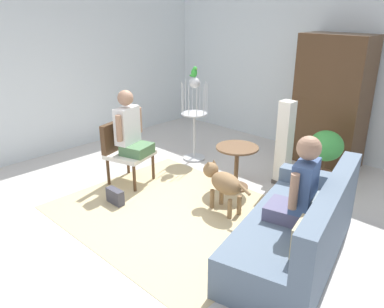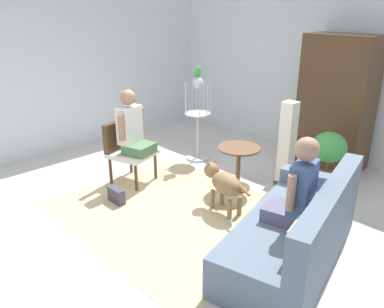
{
  "view_description": "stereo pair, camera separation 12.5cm",
  "coord_description": "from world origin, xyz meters",
  "px_view_note": "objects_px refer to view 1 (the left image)",
  "views": [
    {
      "loc": [
        2.98,
        -3.01,
        2.4
      ],
      "look_at": [
        0.11,
        -0.05,
        0.8
      ],
      "focal_mm": 36.2,
      "sensor_mm": 36.0,
      "label": 1
    },
    {
      "loc": [
        3.06,
        -2.92,
        2.4
      ],
      "look_at": [
        0.11,
        -0.05,
        0.8
      ],
      "focal_mm": 36.2,
      "sensor_mm": 36.0,
      "label": 2
    }
  ],
  "objects_px": {
    "person_on_armchair": "(130,128)",
    "bird_cage_stand": "(194,117)",
    "round_end_table": "(237,161)",
    "couch": "(299,231)",
    "armchair": "(123,147)",
    "dog": "(223,182)",
    "handbag": "(115,196)",
    "potted_plant": "(325,151)",
    "column_lamp": "(284,144)",
    "person_on_couch": "(300,187)",
    "parrot": "(194,72)",
    "armoire_cabinet": "(331,102)"
  },
  "relations": [
    {
      "from": "couch",
      "to": "dog",
      "type": "xyz_separation_m",
      "value": [
        -1.16,
        0.22,
        0.07
      ]
    },
    {
      "from": "armchair",
      "to": "person_on_couch",
      "type": "xyz_separation_m",
      "value": [
        2.7,
        0.07,
        0.27
      ]
    },
    {
      "from": "bird_cage_stand",
      "to": "potted_plant",
      "type": "distance_m",
      "value": 2.07
    },
    {
      "from": "couch",
      "to": "person_on_couch",
      "type": "bearing_deg",
      "value": -137.87
    },
    {
      "from": "dog",
      "to": "armchair",
      "type": "bearing_deg",
      "value": -168.5
    },
    {
      "from": "person_on_couch",
      "to": "person_on_armchair",
      "type": "bearing_deg",
      "value": -179.19
    },
    {
      "from": "person_on_armchair",
      "to": "dog",
      "type": "height_order",
      "value": "person_on_armchair"
    },
    {
      "from": "person_on_armchair",
      "to": "potted_plant",
      "type": "height_order",
      "value": "person_on_armchair"
    },
    {
      "from": "parrot",
      "to": "column_lamp",
      "type": "height_order",
      "value": "parrot"
    },
    {
      "from": "couch",
      "to": "parrot",
      "type": "bearing_deg",
      "value": 155.2
    },
    {
      "from": "armchair",
      "to": "potted_plant",
      "type": "height_order",
      "value": "armchair"
    },
    {
      "from": "person_on_couch",
      "to": "bird_cage_stand",
      "type": "height_order",
      "value": "bird_cage_stand"
    },
    {
      "from": "armchair",
      "to": "bird_cage_stand",
      "type": "xyz_separation_m",
      "value": [
        0.14,
        1.3,
        0.2
      ]
    },
    {
      "from": "dog",
      "to": "parrot",
      "type": "distance_m",
      "value": 2.03
    },
    {
      "from": "armchair",
      "to": "person_on_armchair",
      "type": "xyz_separation_m",
      "value": [
        0.13,
        0.04,
        0.3
      ]
    },
    {
      "from": "couch",
      "to": "person_on_armchair",
      "type": "bearing_deg",
      "value": -178.55
    },
    {
      "from": "handbag",
      "to": "dog",
      "type": "bearing_deg",
      "value": 37.5
    },
    {
      "from": "handbag",
      "to": "armoire_cabinet",
      "type": "bearing_deg",
      "value": 68.33
    },
    {
      "from": "person_on_couch",
      "to": "armoire_cabinet",
      "type": "xyz_separation_m",
      "value": [
        -0.95,
        2.59,
        0.22
      ]
    },
    {
      "from": "dog",
      "to": "potted_plant",
      "type": "distance_m",
      "value": 1.62
    },
    {
      "from": "armchair",
      "to": "person_on_armchair",
      "type": "bearing_deg",
      "value": 15.84
    },
    {
      "from": "couch",
      "to": "potted_plant",
      "type": "xyz_separation_m",
      "value": [
        -0.61,
        1.73,
        0.22
      ]
    },
    {
      "from": "person_on_armchair",
      "to": "round_end_table",
      "type": "bearing_deg",
      "value": 36.8
    },
    {
      "from": "person_on_armchair",
      "to": "bird_cage_stand",
      "type": "xyz_separation_m",
      "value": [
        0.01,
        1.27,
        -0.1
      ]
    },
    {
      "from": "armchair",
      "to": "round_end_table",
      "type": "distance_m",
      "value": 1.6
    },
    {
      "from": "couch",
      "to": "armchair",
      "type": "distance_m",
      "value": 2.74
    },
    {
      "from": "couch",
      "to": "handbag",
      "type": "relative_size",
      "value": 7.82
    },
    {
      "from": "couch",
      "to": "handbag",
      "type": "bearing_deg",
      "value": -164.62
    },
    {
      "from": "person_on_armchair",
      "to": "dog",
      "type": "relative_size",
      "value": 1.12
    },
    {
      "from": "dog",
      "to": "parrot",
      "type": "bearing_deg",
      "value": 145.63
    },
    {
      "from": "armchair",
      "to": "handbag",
      "type": "height_order",
      "value": "armchair"
    },
    {
      "from": "person_on_couch",
      "to": "column_lamp",
      "type": "height_order",
      "value": "person_on_couch"
    },
    {
      "from": "armoire_cabinet",
      "to": "person_on_armchair",
      "type": "bearing_deg",
      "value": -121.59
    },
    {
      "from": "round_end_table",
      "to": "potted_plant",
      "type": "xyz_separation_m",
      "value": [
        0.82,
        0.92,
        0.12
      ]
    },
    {
      "from": "dog",
      "to": "handbag",
      "type": "xyz_separation_m",
      "value": [
        -1.09,
        -0.84,
        -0.28
      ]
    },
    {
      "from": "dog",
      "to": "armoire_cabinet",
      "type": "height_order",
      "value": "armoire_cabinet"
    },
    {
      "from": "person_on_armchair",
      "to": "bird_cage_stand",
      "type": "bearing_deg",
      "value": 89.53
    },
    {
      "from": "column_lamp",
      "to": "person_on_armchair",
      "type": "bearing_deg",
      "value": -136.86
    },
    {
      "from": "armoire_cabinet",
      "to": "couch",
      "type": "bearing_deg",
      "value": -68.93
    },
    {
      "from": "person_on_armchair",
      "to": "round_end_table",
      "type": "relative_size",
      "value": 1.44
    },
    {
      "from": "bird_cage_stand",
      "to": "person_on_couch",
      "type": "bearing_deg",
      "value": -25.66
    },
    {
      "from": "bird_cage_stand",
      "to": "person_on_armchair",
      "type": "bearing_deg",
      "value": -90.47
    },
    {
      "from": "dog",
      "to": "armoire_cabinet",
      "type": "distance_m",
      "value": 2.43
    },
    {
      "from": "handbag",
      "to": "round_end_table",
      "type": "bearing_deg",
      "value": 60.06
    },
    {
      "from": "potted_plant",
      "to": "person_on_armchair",
      "type": "bearing_deg",
      "value": -137.98
    },
    {
      "from": "person_on_couch",
      "to": "armoire_cabinet",
      "type": "distance_m",
      "value": 2.77
    },
    {
      "from": "potted_plant",
      "to": "armoire_cabinet",
      "type": "bearing_deg",
      "value": 114.62
    },
    {
      "from": "person_on_couch",
      "to": "handbag",
      "type": "relative_size",
      "value": 3.26
    },
    {
      "from": "couch",
      "to": "armoire_cabinet",
      "type": "bearing_deg",
      "value": 111.07
    },
    {
      "from": "couch",
      "to": "handbag",
      "type": "xyz_separation_m",
      "value": [
        -2.25,
        -0.62,
        -0.2
      ]
    }
  ]
}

